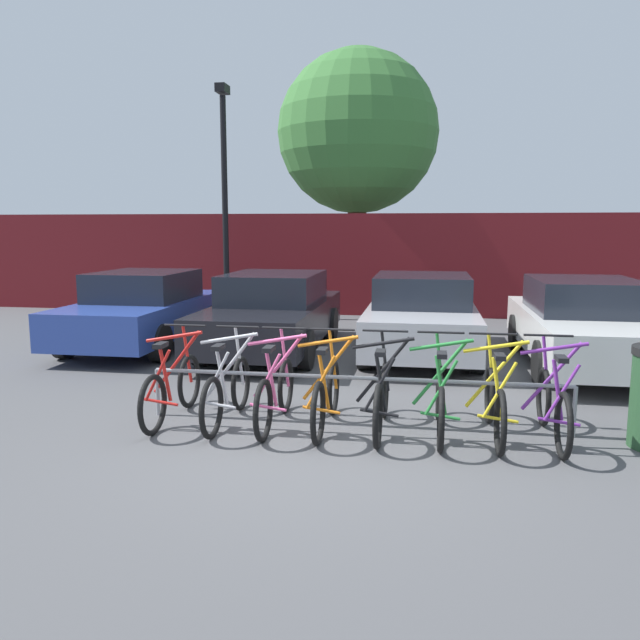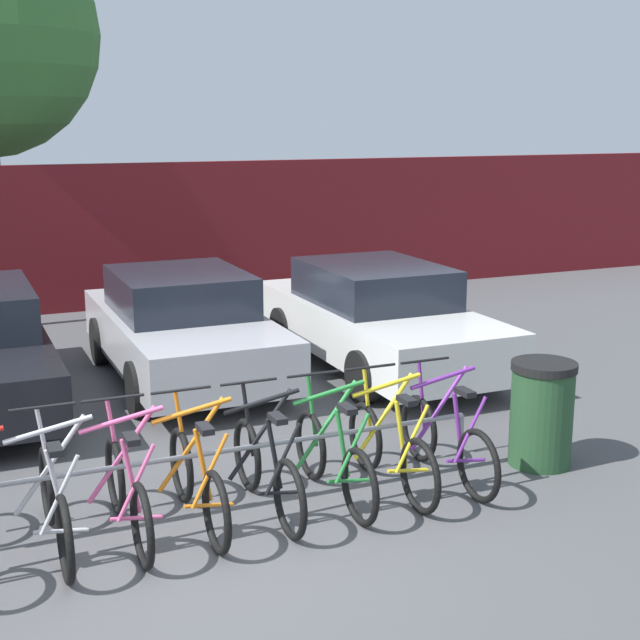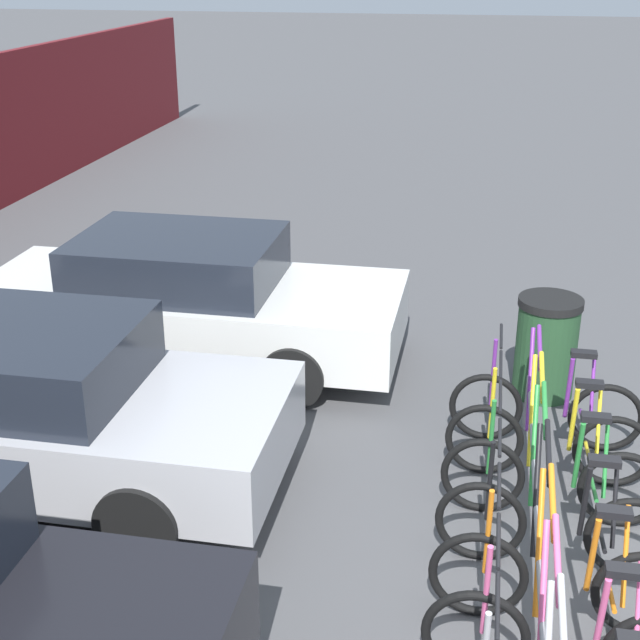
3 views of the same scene
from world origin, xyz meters
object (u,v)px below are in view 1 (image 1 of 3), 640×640
object	(u,v)px
car_blue	(143,310)
car_black	(273,313)
bicycle_purple	(553,405)
car_silver	(422,316)
bicycle_orange	(326,395)
bicycle_yellow	(495,403)
bike_rack	(355,382)
bicycle_pink	(275,393)
car_white	(584,324)
bicycle_silver	(227,391)
tree_behind_hoarding	(358,134)
lamp_post	(225,189)
bicycle_black	(382,398)
bicycle_red	(172,388)
bicycle_green	(440,400)

from	to	relation	value
car_blue	car_black	xyz separation A→B (m)	(2.47, 0.00, 0.00)
bicycle_purple	car_silver	xyz separation A→B (m)	(-1.39, 4.19, 0.31)
bicycle_orange	bicycle_yellow	distance (m)	1.80
bike_rack	bicycle_pink	xyz separation A→B (m)	(-0.87, -0.15, -0.12)
bicycle_pink	car_silver	xyz separation A→B (m)	(1.57, 4.19, 0.31)
bicycle_pink	bicycle_orange	world-z (taller)	same
bicycle_purple	car_white	distance (m)	3.91
bicycle_silver	bicycle_yellow	distance (m)	2.94
bicycle_pink	car_black	distance (m)	4.26
bike_rack	bicycle_silver	bearing A→B (deg)	-174.07
bicycle_yellow	tree_behind_hoarding	distance (m)	11.91
tree_behind_hoarding	lamp_post	bearing A→B (deg)	-135.72
car_black	car_white	world-z (taller)	same
bicycle_black	car_silver	world-z (taller)	car_silver
bicycle_silver	tree_behind_hoarding	world-z (taller)	tree_behind_hoarding
bicycle_pink	bicycle_orange	bearing A→B (deg)	1.84
bicycle_red	bicycle_purple	world-z (taller)	same
bicycle_orange	car_silver	xyz separation A→B (m)	(0.99, 4.19, 0.31)
car_blue	car_white	world-z (taller)	same
car_blue	bicycle_black	bearing A→B (deg)	-41.17
car_black	car_white	size ratio (longest dim) A/B	1.00
lamp_post	car_black	bearing A→B (deg)	-61.25
car_black	bike_rack	bearing A→B (deg)	-64.16
bicycle_red	car_silver	xyz separation A→B (m)	(2.79, 4.19, 0.31)
car_blue	tree_behind_hoarding	xyz separation A→B (m)	(3.22, 6.66, 4.02)
bicycle_silver	car_silver	world-z (taller)	car_silver
bike_rack	bicycle_black	world-z (taller)	bicycle_black
car_blue	car_white	bearing A→B (deg)	-2.97
bicycle_yellow	bicycle_silver	bearing A→B (deg)	-177.04
bicycle_green	lamp_post	size ratio (longest dim) A/B	0.31
bike_rack	lamp_post	bearing A→B (deg)	117.29
bike_rack	bicycle_silver	size ratio (longest dim) A/B	2.76
bicycle_black	bicycle_green	distance (m)	0.62
car_white	bicycle_red	bearing A→B (deg)	-145.13
bicycle_orange	bicycle_green	world-z (taller)	same
bicycle_black	tree_behind_hoarding	distance (m)	11.70
bicycle_black	bicycle_green	world-z (taller)	same
bicycle_silver	car_black	distance (m)	4.16
bicycle_yellow	tree_behind_hoarding	xyz separation A→B (m)	(-2.67, 10.77, 4.33)
bike_rack	car_silver	world-z (taller)	car_silver
car_black	lamp_post	size ratio (longest dim) A/B	0.83
bicycle_orange	bicycle_green	xyz separation A→B (m)	(1.23, 0.00, 0.00)
bicycle_orange	bicycle_green	size ratio (longest dim) A/B	1.00
bicycle_purple	car_blue	size ratio (longest dim) A/B	0.42
lamp_post	bike_rack	bearing A→B (deg)	-62.71
bicycle_purple	car_white	size ratio (longest dim) A/B	0.38
bicycle_pink	bicycle_black	distance (m)	1.19
bicycle_yellow	car_blue	xyz separation A→B (m)	(-5.89, 4.11, 0.31)
bicycle_green	tree_behind_hoarding	bearing A→B (deg)	98.06
bicycle_red	bicycle_orange	world-z (taller)	same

